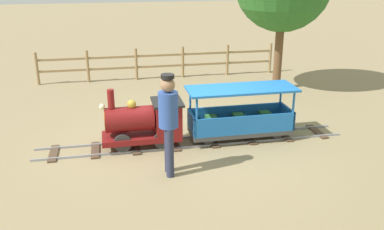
% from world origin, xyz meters
% --- Properties ---
extents(ground_plane, '(60.00, 60.00, 0.00)m').
position_xyz_m(ground_plane, '(0.00, 0.00, 0.00)').
color(ground_plane, '#8C7A56').
extents(track, '(0.68, 5.70, 0.04)m').
position_xyz_m(track, '(0.00, 0.15, 0.02)').
color(track, gray).
rests_on(track, ground_plane).
extents(locomotive, '(0.64, 1.45, 1.08)m').
position_xyz_m(locomotive, '(0.00, 1.02, 0.49)').
color(locomotive, maroon).
rests_on(locomotive, ground_plane).
extents(passenger_car, '(0.74, 2.00, 0.97)m').
position_xyz_m(passenger_car, '(0.00, -0.75, 0.42)').
color(passenger_car, '#3F3F3F').
rests_on(passenger_car, ground_plane).
extents(conductor_person, '(0.30, 0.30, 1.62)m').
position_xyz_m(conductor_person, '(-1.11, 0.77, 0.96)').
color(conductor_person, '#282D47').
rests_on(conductor_person, ground_plane).
extents(fence_section, '(0.08, 6.78, 0.90)m').
position_xyz_m(fence_section, '(4.70, 0.15, 0.48)').
color(fence_section, '#93754C').
rests_on(fence_section, ground_plane).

